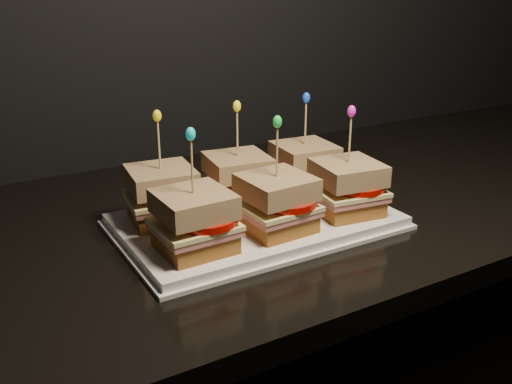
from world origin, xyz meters
TOP-DOWN VIEW (x-y plane):
  - granite_slab at (0.73, 1.69)m, footprint 2.59×0.65m
  - platter at (0.49, 1.62)m, footprint 0.39×0.24m
  - platter_rim at (0.49, 1.62)m, footprint 0.40×0.25m
  - sandwich_0_bread_bot at (0.36, 1.67)m, footprint 0.10×0.10m
  - sandwich_0_ham at (0.36, 1.67)m, footprint 0.11×0.10m
  - sandwich_0_cheese at (0.36, 1.67)m, footprint 0.11×0.10m
  - sandwich_0_tomato at (0.37, 1.66)m, footprint 0.09×0.09m
  - sandwich_0_bread_top at (0.36, 1.67)m, footprint 0.10×0.10m
  - sandwich_0_pick at (0.36, 1.67)m, footprint 0.00×0.00m
  - sandwich_0_frill at (0.36, 1.67)m, footprint 0.01×0.01m
  - sandwich_1_bread_bot at (0.49, 1.67)m, footprint 0.10×0.10m
  - sandwich_1_ham at (0.49, 1.67)m, footprint 0.11×0.10m
  - sandwich_1_cheese at (0.49, 1.67)m, footprint 0.11×0.11m
  - sandwich_1_tomato at (0.50, 1.66)m, footprint 0.09×0.09m
  - sandwich_1_bread_top at (0.49, 1.67)m, footprint 0.10×0.10m
  - sandwich_1_pick at (0.49, 1.67)m, footprint 0.00×0.00m
  - sandwich_1_frill at (0.49, 1.67)m, footprint 0.01×0.01m
  - sandwich_2_bread_bot at (0.61, 1.67)m, footprint 0.09×0.09m
  - sandwich_2_ham at (0.61, 1.67)m, footprint 0.10×0.10m
  - sandwich_2_cheese at (0.61, 1.67)m, footprint 0.11×0.10m
  - sandwich_2_tomato at (0.62, 1.66)m, footprint 0.09×0.09m
  - sandwich_2_bread_top at (0.61, 1.67)m, footprint 0.10×0.10m
  - sandwich_2_pick at (0.61, 1.67)m, footprint 0.00×0.00m
  - sandwich_2_frill at (0.61, 1.67)m, footprint 0.01×0.01m
  - sandwich_3_bread_bot at (0.36, 1.56)m, footprint 0.09×0.09m
  - sandwich_3_ham at (0.36, 1.56)m, footprint 0.10×0.09m
  - sandwich_3_cheese at (0.36, 1.56)m, footprint 0.10×0.10m
  - sandwich_3_tomato at (0.37, 1.55)m, footprint 0.09×0.09m
  - sandwich_3_bread_top at (0.36, 1.56)m, footprint 0.09×0.09m
  - sandwich_3_pick at (0.36, 1.56)m, footprint 0.00×0.00m
  - sandwich_3_frill at (0.36, 1.56)m, footprint 0.01×0.01m
  - sandwich_4_bread_bot at (0.49, 1.56)m, footprint 0.09×0.09m
  - sandwich_4_ham at (0.49, 1.56)m, footprint 0.10×0.10m
  - sandwich_4_cheese at (0.49, 1.56)m, footprint 0.10×0.10m
  - sandwich_4_tomato at (0.50, 1.55)m, footprint 0.09×0.09m
  - sandwich_4_bread_top at (0.49, 1.56)m, footprint 0.09×0.09m
  - sandwich_4_pick at (0.49, 1.56)m, footprint 0.00×0.00m
  - sandwich_4_frill at (0.49, 1.56)m, footprint 0.01×0.01m
  - sandwich_5_bread_bot at (0.61, 1.56)m, footprint 0.10×0.10m
  - sandwich_5_ham at (0.61, 1.56)m, footprint 0.11×0.10m
  - sandwich_5_cheese at (0.61, 1.56)m, footprint 0.11×0.11m
  - sandwich_5_tomato at (0.62, 1.55)m, footprint 0.09×0.09m
  - sandwich_5_bread_top at (0.61, 1.56)m, footprint 0.10×0.10m
  - sandwich_5_pick at (0.61, 1.56)m, footprint 0.00×0.00m
  - sandwich_5_frill at (0.61, 1.56)m, footprint 0.01×0.01m

SIDE VIEW (x-z plane):
  - granite_slab at x=0.73m, z-range 0.84..0.88m
  - platter_rim at x=0.49m, z-range 0.88..0.88m
  - platter at x=0.49m, z-range 0.88..0.90m
  - sandwich_0_bread_bot at x=0.36m, z-range 0.90..0.92m
  - sandwich_1_bread_bot at x=0.49m, z-range 0.90..0.92m
  - sandwich_2_bread_bot at x=0.61m, z-range 0.90..0.92m
  - sandwich_3_bread_bot at x=0.36m, z-range 0.90..0.92m
  - sandwich_4_bread_bot at x=0.49m, z-range 0.90..0.92m
  - sandwich_5_bread_bot at x=0.61m, z-range 0.90..0.92m
  - sandwich_0_ham at x=0.36m, z-range 0.92..0.93m
  - sandwich_1_ham at x=0.49m, z-range 0.92..0.93m
  - sandwich_2_ham at x=0.61m, z-range 0.92..0.93m
  - sandwich_3_ham at x=0.36m, z-range 0.92..0.93m
  - sandwich_4_ham at x=0.49m, z-range 0.92..0.93m
  - sandwich_5_ham at x=0.61m, z-range 0.92..0.93m
  - sandwich_0_cheese at x=0.36m, z-range 0.93..0.93m
  - sandwich_1_cheese at x=0.49m, z-range 0.93..0.93m
  - sandwich_2_cheese at x=0.61m, z-range 0.93..0.93m
  - sandwich_3_cheese at x=0.36m, z-range 0.93..0.93m
  - sandwich_4_cheese at x=0.49m, z-range 0.93..0.93m
  - sandwich_5_cheese at x=0.61m, z-range 0.93..0.93m
  - sandwich_0_tomato at x=0.37m, z-range 0.93..0.94m
  - sandwich_1_tomato at x=0.50m, z-range 0.93..0.94m
  - sandwich_2_tomato at x=0.62m, z-range 0.93..0.94m
  - sandwich_3_tomato at x=0.37m, z-range 0.93..0.94m
  - sandwich_4_tomato at x=0.50m, z-range 0.93..0.94m
  - sandwich_5_tomato at x=0.62m, z-range 0.93..0.94m
  - sandwich_0_bread_top at x=0.36m, z-range 0.94..0.97m
  - sandwich_1_bread_top at x=0.49m, z-range 0.94..0.97m
  - sandwich_2_bread_top at x=0.61m, z-range 0.94..0.97m
  - sandwich_3_bread_top at x=0.36m, z-range 0.94..0.97m
  - sandwich_4_bread_top at x=0.49m, z-range 0.94..0.97m
  - sandwich_5_bread_top at x=0.61m, z-range 0.94..0.97m
  - sandwich_0_pick at x=0.36m, z-range 0.96..1.05m
  - sandwich_1_pick at x=0.49m, z-range 0.96..1.05m
  - sandwich_2_pick at x=0.61m, z-range 0.96..1.05m
  - sandwich_3_pick at x=0.36m, z-range 0.96..1.05m
  - sandwich_4_pick at x=0.49m, z-range 0.96..1.05m
  - sandwich_5_pick at x=0.61m, z-range 0.96..1.05m
  - sandwich_0_frill at x=0.36m, z-range 1.04..1.06m
  - sandwich_1_frill at x=0.49m, z-range 1.04..1.06m
  - sandwich_2_frill at x=0.61m, z-range 1.04..1.06m
  - sandwich_3_frill at x=0.36m, z-range 1.04..1.06m
  - sandwich_4_frill at x=0.49m, z-range 1.04..1.06m
  - sandwich_5_frill at x=0.61m, z-range 1.04..1.06m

